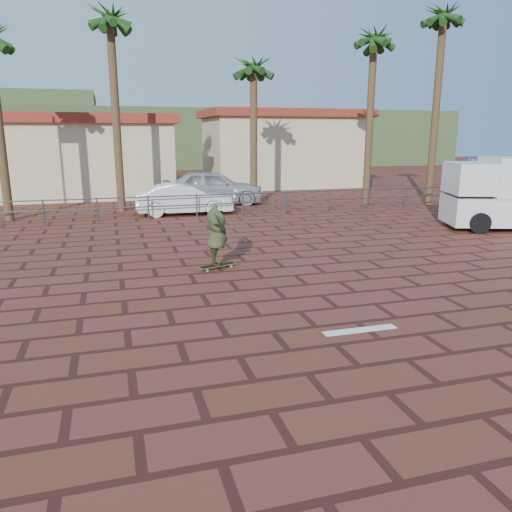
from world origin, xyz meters
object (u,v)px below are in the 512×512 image
Objects in this scene: skateboarder at (217,235)px; car_silver at (213,187)px; longboard at (217,266)px; car_white at (184,199)px.

skateboarder is 0.39× the size of car_silver.
longboard is 12.60m from car_silver.
car_silver reaches higher than longboard.
car_silver is (2.39, 12.35, 0.78)m from longboard.
car_silver is at bearing 60.11° from longboard.
longboard is 0.82m from skateboarder.
skateboarder is at bearing -101.81° from longboard.
car_silver reaches higher than car_white.
skateboarder is at bearing 178.76° from car_white.
car_white is (0.51, 9.35, 0.60)m from longboard.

